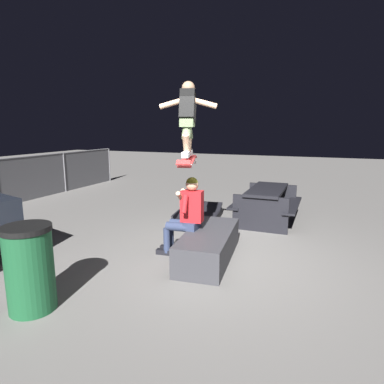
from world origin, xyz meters
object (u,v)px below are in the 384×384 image
at_px(person_sitting_on_ledge, 186,213).
at_px(skater_airborne, 188,115).
at_px(kicker_ramp, 198,216).
at_px(picnic_table_back, 267,199).
at_px(trash_bin, 30,268).
at_px(ledge_box_main, 209,245).
at_px(skateboard, 187,161).

height_order(person_sitting_on_ledge, skater_airborne, skater_airborne).
relative_size(kicker_ramp, picnic_table_back, 0.82).
relative_size(skater_airborne, trash_bin, 1.13).
xyz_separation_m(kicker_ramp, picnic_table_back, (0.36, -1.47, 0.44)).
height_order(kicker_ramp, picnic_table_back, picnic_table_back).
distance_m(kicker_ramp, picnic_table_back, 1.58).
distance_m(skater_airborne, picnic_table_back, 3.10).
xyz_separation_m(skater_airborne, kicker_ramp, (2.07, 0.62, -2.17)).
relative_size(person_sitting_on_ledge, skater_airborne, 1.15).
bearing_deg(person_sitting_on_ledge, ledge_box_main, -93.29).
xyz_separation_m(ledge_box_main, person_sitting_on_ledge, (0.02, 0.40, 0.48)).
relative_size(skateboard, picnic_table_back, 0.61).
bearing_deg(ledge_box_main, skater_airborne, 84.52).
bearing_deg(skater_airborne, person_sitting_on_ledge, 110.61).
height_order(person_sitting_on_ledge, picnic_table_back, person_sitting_on_ledge).
relative_size(skateboard, trash_bin, 1.04).
bearing_deg(skateboard, trash_bin, 154.41).
distance_m(skateboard, picnic_table_back, 2.82).
bearing_deg(ledge_box_main, kicker_ramp, 25.21).
bearing_deg(skateboard, kicker_ramp, 16.69).
bearing_deg(kicker_ramp, skateboard, -163.31).
relative_size(ledge_box_main, kicker_ramp, 1.25).
height_order(person_sitting_on_ledge, skateboard, skateboard).
bearing_deg(person_sitting_on_ledge, trash_bin, 155.89).
height_order(picnic_table_back, trash_bin, trash_bin).
bearing_deg(kicker_ramp, picnic_table_back, -76.24).
bearing_deg(picnic_table_back, kicker_ramp, 103.76).
xyz_separation_m(skateboard, skater_airborne, (0.05, 0.02, 0.69)).
relative_size(person_sitting_on_ledge, kicker_ramp, 0.92).
bearing_deg(picnic_table_back, trash_bin, 158.08).
distance_m(skateboard, skater_airborne, 0.69).
distance_m(skateboard, trash_bin, 2.59).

